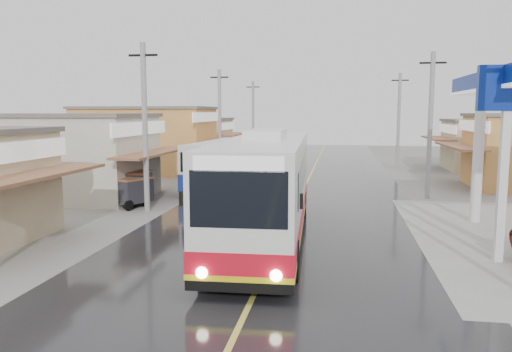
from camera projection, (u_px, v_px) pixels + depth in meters
The scene contains 11 objects.
ground at pixel (261, 280), 14.21m from camera, with size 120.00×120.00×0.00m, color slate.
road at pixel (301, 195), 28.88m from camera, with size 12.00×90.00×0.02m, color black.
centre_line at pixel (301, 195), 28.88m from camera, with size 0.15×90.00×0.01m, color #D8CC4C.
shopfronts_left at pixel (114, 183), 33.95m from camera, with size 11.00×44.00×5.20m, color tan, non-canonical shape.
utility_poles_left at pixel (190, 189), 31.01m from camera, with size 1.60×50.00×8.00m, color gray, non-canonical shape.
utility_poles_right at pixel (427, 198), 27.73m from camera, with size 1.60×36.00×8.00m, color gray, non-canonical shape.
coach_bus at pixel (266, 187), 18.53m from camera, with size 3.46×13.28×4.11m.
second_bus at pixel (223, 163), 31.07m from camera, with size 3.02×9.04×2.95m.
cyclist at pixel (203, 191), 26.50m from camera, with size 0.85×1.84×1.91m.
tricycle_near at pixel (133, 190), 25.06m from camera, with size 1.89×2.29×1.50m.
tricycle_far at pixel (136, 185), 26.18m from camera, with size 1.81×2.25×1.70m.
Camera 1 is at (2.12, -13.55, 4.76)m, focal length 35.00 mm.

